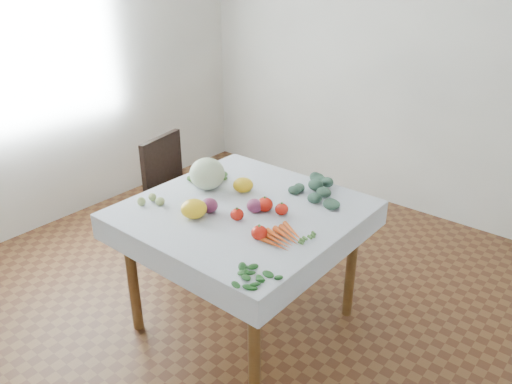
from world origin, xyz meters
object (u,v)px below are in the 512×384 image
carrot_bunch (283,237)px  heirloom_back (243,185)px  chair (175,190)px  table (243,224)px  cabbage (207,174)px

carrot_bunch → heirloom_back: bearing=150.1°
chair → carrot_bunch: size_ratio=3.90×
table → carrot_bunch: bearing=-20.2°
chair → table: bearing=-17.7°
carrot_bunch → cabbage: bearing=164.5°
chair → carrot_bunch: bearing=-18.5°
table → carrot_bunch: size_ratio=4.49×
cabbage → heirloom_back: 0.21m
cabbage → heirloom_back: (0.19, 0.10, -0.05)m
table → carrot_bunch: (0.36, -0.13, 0.12)m
cabbage → carrot_bunch: (0.68, -0.19, -0.08)m
heirloom_back → cabbage: bearing=-152.6°
table → heirloom_back: heirloom_back is taller
cabbage → heirloom_back: size_ratio=1.74×
heirloom_back → table: bearing=-49.2°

